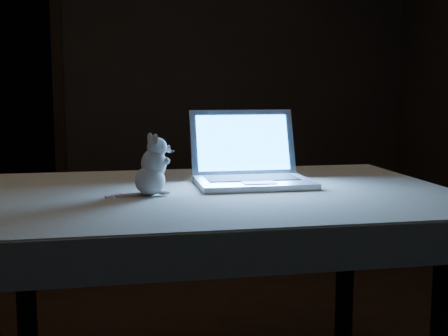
{
  "coord_description": "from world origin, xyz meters",
  "views": [
    {
      "loc": [
        -0.28,
        -2.32,
        1.17
      ],
      "look_at": [
        0.12,
        -0.34,
        0.89
      ],
      "focal_mm": 48.0,
      "sensor_mm": 36.0,
      "label": 1
    }
  ],
  "objects": [
    {
      "name": "back_wall",
      "position": [
        0.0,
        2.5,
        1.3
      ],
      "size": [
        4.5,
        0.04,
        2.6
      ],
      "primitive_type": "cube",
      "color": "black",
      "rests_on": "ground"
    },
    {
      "name": "tablecloth",
      "position": [
        -0.02,
        -0.38,
        0.77
      ],
      "size": [
        1.7,
        1.2,
        0.12
      ],
      "primitive_type": null,
      "rotation": [
        0.0,
        0.0,
        0.06
      ],
      "color": "beige",
      "rests_on": "table"
    },
    {
      "name": "plush_mouse",
      "position": [
        -0.14,
        -0.42,
        0.92
      ],
      "size": [
        0.16,
        0.16,
        0.2
      ],
      "primitive_type": null,
      "rotation": [
        0.0,
        0.0,
        0.11
      ],
      "color": "silver",
      "rests_on": "tablecloth"
    },
    {
      "name": "laptop",
      "position": [
        0.23,
        -0.3,
        0.96
      ],
      "size": [
        0.4,
        0.36,
        0.27
      ],
      "primitive_type": null,
      "rotation": [
        0.0,
        0.0,
        -0.02
      ],
      "color": "silver",
      "rests_on": "tablecloth"
    },
    {
      "name": "table",
      "position": [
        0.06,
        -0.38,
        0.41
      ],
      "size": [
        1.53,
        0.99,
        0.81
      ],
      "primitive_type": null,
      "rotation": [
        0.0,
        0.0,
        -0.01
      ],
      "color": "black",
      "rests_on": "floor"
    }
  ]
}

